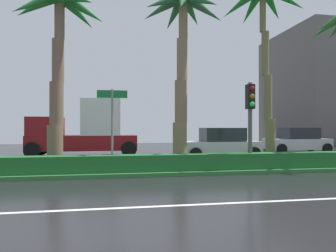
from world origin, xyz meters
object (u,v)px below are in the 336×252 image
at_px(box_truck_lead, 85,131).
at_px(car_in_traffic_second, 221,144).
at_px(palm_tree_centre, 182,28).
at_px(street_name_sign, 112,118).
at_px(traffic_signal_median_right, 250,109).
at_px(palm_tree_centre_left, 59,27).
at_px(palm_tree_centre_right, 264,9).
at_px(car_in_traffic_third, 297,141).

relative_size(box_truck_lead, car_in_traffic_second, 1.49).
xyz_separation_m(palm_tree_centre, street_name_sign, (-2.97, -1.54, -3.96)).
distance_m(traffic_signal_median_right, box_truck_lead, 10.97).
distance_m(palm_tree_centre_left, street_name_sign, 4.32).
distance_m(palm_tree_centre_right, street_name_sign, 8.48).
height_order(palm_tree_centre_left, car_in_traffic_third, palm_tree_centre_left).
relative_size(traffic_signal_median_right, car_in_traffic_third, 0.78).
xyz_separation_m(box_truck_lead, car_in_traffic_second, (7.70, -2.92, -0.72)).
bearing_deg(traffic_signal_median_right, box_truck_lead, 129.40).
height_order(palm_tree_centre, traffic_signal_median_right, palm_tree_centre).
height_order(street_name_sign, car_in_traffic_third, street_name_sign).
relative_size(palm_tree_centre_left, box_truck_lead, 1.14).
bearing_deg(box_truck_lead, palm_tree_centre_right, 140.68).
bearing_deg(car_in_traffic_second, palm_tree_centre, 50.98).
bearing_deg(palm_tree_centre_left, palm_tree_centre_right, 1.63).
bearing_deg(car_in_traffic_second, palm_tree_centre_left, 27.16).
bearing_deg(traffic_signal_median_right, palm_tree_centre_right, 49.40).
bearing_deg(street_name_sign, box_truck_lead, 101.21).
xyz_separation_m(traffic_signal_median_right, car_in_traffic_second, (0.75, 5.53, -1.63)).
xyz_separation_m(palm_tree_centre_left, traffic_signal_median_right, (7.35, -1.37, -3.24)).
bearing_deg(traffic_signal_median_right, street_name_sign, 178.00).
distance_m(palm_tree_centre, palm_tree_centre_right, 3.86).
relative_size(palm_tree_centre, palm_tree_centre_right, 0.92).
bearing_deg(palm_tree_centre_right, palm_tree_centre_left, -178.37).
xyz_separation_m(box_truck_lead, car_in_traffic_third, (14.22, -0.16, -0.72)).
bearing_deg(car_in_traffic_third, box_truck_lead, -0.65).
xyz_separation_m(palm_tree_centre_left, palm_tree_centre, (5.02, 0.35, 0.35)).
height_order(palm_tree_centre_right, street_name_sign, palm_tree_centre_right).
distance_m(street_name_sign, car_in_traffic_second, 8.18).
xyz_separation_m(palm_tree_centre_right, street_name_sign, (-6.70, -1.44, -4.99)).
distance_m(street_name_sign, car_in_traffic_third, 15.02).
xyz_separation_m(traffic_signal_median_right, car_in_traffic_third, (7.28, 8.29, -1.63)).
height_order(palm_tree_centre_right, car_in_traffic_third, palm_tree_centre_right).
distance_m(palm_tree_centre_right, car_in_traffic_third, 10.87).
xyz_separation_m(palm_tree_centre_right, car_in_traffic_second, (-0.64, 3.91, -6.25)).
bearing_deg(traffic_signal_median_right, car_in_traffic_second, 82.25).
bearing_deg(car_in_traffic_third, palm_tree_centre_left, 25.30).
bearing_deg(palm_tree_centre, car_in_traffic_second, 50.98).
bearing_deg(box_truck_lead, street_name_sign, 101.21).
relative_size(palm_tree_centre_left, palm_tree_centre_right, 0.87).
relative_size(traffic_signal_median_right, box_truck_lead, 0.52).
xyz_separation_m(palm_tree_centre_left, box_truck_lead, (0.41, 7.08, -4.15)).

